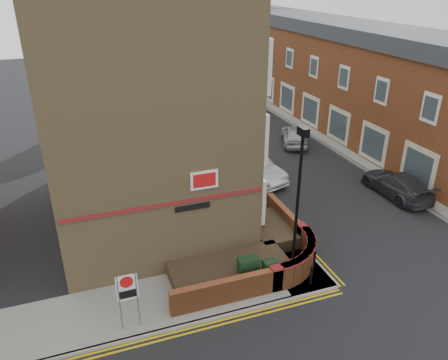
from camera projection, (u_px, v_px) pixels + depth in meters
ground at (268, 305)px, 16.33m from camera, size 120.00×120.00×0.00m
pavement_corner at (168, 300)px, 16.51m from camera, size 13.00×3.00×0.12m
pavement_main at (198, 150)px, 30.52m from camera, size 2.00×32.00×0.12m
pavement_far at (356, 146)px, 31.32m from camera, size 4.00×40.00×0.12m
kerb_side at (177, 327)px, 15.24m from camera, size 13.00×0.15×0.12m
kerb_main_near at (211, 148)px, 30.83m from camera, size 0.15×32.00×0.12m
kerb_main_far at (332, 149)px, 30.71m from camera, size 0.15×40.00×0.12m
yellow_lines_side at (179, 333)px, 15.05m from camera, size 13.00×0.28×0.01m
yellow_lines_main at (214, 149)px, 30.93m from camera, size 0.28×32.00×0.01m
corner_building at (141, 97)px, 19.60m from camera, size 8.95×10.40×13.60m
garden_wall at (243, 267)px, 18.46m from camera, size 6.80×6.00×1.20m
lamppost at (297, 205)px, 16.41m from camera, size 0.25×0.50×6.30m
utility_cabinet_large at (248, 271)px, 17.04m from camera, size 0.80×0.45×1.20m
utility_cabinet_small at (270, 272)px, 17.05m from camera, size 0.55×0.40×1.10m
bollard_near at (311, 275)px, 17.04m from camera, size 0.11×0.11×0.90m
bollard_far at (314, 261)px, 17.90m from camera, size 0.11×0.11×0.90m
zone_sign at (128, 292)px, 14.53m from camera, size 0.72×0.07×2.20m
far_terrace at (349, 77)px, 33.48m from camera, size 5.40×30.40×8.00m
far_terrace_cream at (245, 41)px, 51.34m from camera, size 5.40×12.40×8.00m
tree_near at (205, 91)px, 26.87m from camera, size 3.64×3.65×6.70m
tree_mid at (173, 61)px, 33.47m from camera, size 4.03×4.03×7.42m
tree_far at (153, 49)px, 40.39m from camera, size 3.81×3.81×7.00m
traffic_light_assembly at (171, 83)px, 37.14m from camera, size 0.20×0.16×4.20m
silver_car_near at (252, 167)px, 26.03m from camera, size 3.05×5.10×1.59m
red_car_main at (206, 117)px, 35.36m from camera, size 3.38×5.63×1.46m
grey_car_far at (397, 184)px, 24.18m from camera, size 1.92×4.58×1.32m
silver_car_far at (294, 135)px, 31.52m from camera, size 3.02×4.35×1.38m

